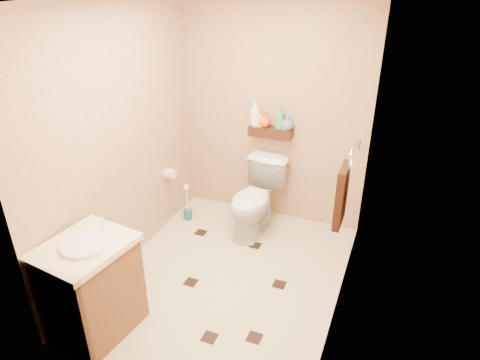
% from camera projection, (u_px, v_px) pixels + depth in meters
% --- Properties ---
extents(ground, '(2.50, 2.50, 0.00)m').
position_uv_depth(ground, '(227.00, 277.00, 3.97)').
color(ground, beige).
rests_on(ground, ground).
extents(wall_back, '(2.00, 0.04, 2.40)m').
position_uv_depth(wall_back, '(274.00, 113.00, 4.46)').
color(wall_back, tan).
rests_on(wall_back, ground).
extents(wall_front, '(2.00, 0.04, 2.40)m').
position_uv_depth(wall_front, '(136.00, 243.00, 2.39)').
color(wall_front, tan).
rests_on(wall_front, ground).
extents(wall_left, '(0.04, 2.50, 2.40)m').
position_uv_depth(wall_left, '(121.00, 141.00, 3.76)').
color(wall_left, tan).
rests_on(wall_left, ground).
extents(wall_right, '(0.04, 2.50, 2.40)m').
position_uv_depth(wall_right, '(352.00, 180.00, 3.09)').
color(wall_right, tan).
rests_on(wall_right, ground).
extents(wall_shelf, '(0.46, 0.14, 0.10)m').
position_uv_depth(wall_shelf, '(271.00, 132.00, 4.47)').
color(wall_shelf, '#3B1D10').
rests_on(wall_shelf, wall_back).
extents(floor_accents, '(1.15, 1.39, 0.01)m').
position_uv_depth(floor_accents, '(231.00, 281.00, 3.90)').
color(floor_accents, black).
rests_on(floor_accents, ground).
extents(toilet, '(0.51, 0.80, 0.77)m').
position_uv_depth(toilet, '(255.00, 199.00, 4.49)').
color(toilet, white).
rests_on(toilet, ground).
extents(vanity, '(0.62, 0.72, 0.93)m').
position_uv_depth(vanity, '(92.00, 287.00, 3.23)').
color(vanity, brown).
rests_on(vanity, ground).
extents(toilet_brush, '(0.10, 0.10, 0.44)m').
position_uv_depth(toilet_brush, '(188.00, 207.00, 4.80)').
color(toilet_brush, '#175C57').
rests_on(toilet_brush, ground).
extents(towel_ring, '(0.12, 0.30, 0.76)m').
position_uv_depth(towel_ring, '(342.00, 193.00, 3.44)').
color(towel_ring, silver).
rests_on(towel_ring, wall_right).
extents(toilet_paper, '(0.12, 0.11, 0.12)m').
position_uv_depth(toilet_paper, '(170.00, 174.00, 4.55)').
color(toilet_paper, silver).
rests_on(toilet_paper, wall_left).
extents(bottle_a, '(0.15, 0.15, 0.28)m').
position_uv_depth(bottle_a, '(255.00, 113.00, 4.45)').
color(bottle_a, white).
rests_on(bottle_a, wall_shelf).
extents(bottle_b, '(0.10, 0.10, 0.16)m').
position_uv_depth(bottle_b, '(261.00, 119.00, 4.45)').
color(bottle_b, yellow).
rests_on(bottle_b, wall_shelf).
extents(bottle_c, '(0.18, 0.18, 0.16)m').
position_uv_depth(bottle_c, '(264.00, 119.00, 4.44)').
color(bottle_c, '#EF481C').
rests_on(bottle_c, wall_shelf).
extents(bottle_d, '(0.13, 0.13, 0.25)m').
position_uv_depth(bottle_d, '(280.00, 117.00, 4.36)').
color(bottle_d, green).
rests_on(bottle_d, wall_shelf).
extents(bottle_e, '(0.07, 0.08, 0.15)m').
position_uv_depth(bottle_e, '(287.00, 123.00, 4.36)').
color(bottle_e, gold).
rests_on(bottle_e, wall_shelf).
extents(bottle_f, '(0.13, 0.13, 0.15)m').
position_uv_depth(bottle_f, '(287.00, 123.00, 4.36)').
color(bottle_f, '#5069C9').
rests_on(bottle_f, wall_shelf).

